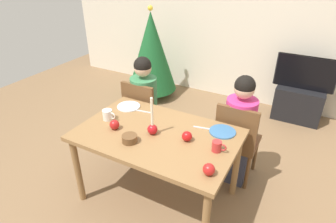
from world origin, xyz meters
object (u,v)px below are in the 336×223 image
Objects in this scene: mug_right at (217,146)px; apple_by_left_plate at (187,136)px; chair_left at (143,112)px; apple_near_candle at (114,125)px; christmas_tree at (152,52)px; bowl_walnuts at (130,139)px; tv_stand at (298,103)px; chair_right at (237,138)px; candle_centerpiece at (152,127)px; plate_left at (129,106)px; plate_right at (222,132)px; mug_left at (108,115)px; tv at (306,73)px; person_right_child at (238,132)px; dining_table at (157,141)px; apple_by_right_mug at (209,169)px; person_left_child at (144,107)px.

mug_right is 0.27m from apple_by_left_plate.
chair_left is 10.15× the size of apple_near_candle.
christmas_tree reaches higher than bowl_walnuts.
christmas_tree is at bearing 113.15° from apple_near_candle.
apple_near_candle is (-1.36, -2.42, 0.55)m from tv_stand.
candle_centerpiece reaches higher than chair_right.
apple_by_left_plate is (0.31, 0.05, -0.03)m from candle_centerpiece.
chair_right reaches higher than mug_right.
plate_left is 0.43m from apple_near_candle.
christmas_tree is 6.29× the size of plate_right.
christmas_tree is 10.71× the size of mug_left.
mug_right and apple_near_candle have the same top height.
mug_right is (1.10, -0.60, 0.28)m from chair_left.
christmas_tree reaches higher than tv.
chair_right reaches higher than bowl_walnuts.
candle_centerpiece is at bearing -149.05° from plate_right.
chair_left is at bearing 180.00° from chair_right.
tv_stand is (0.43, 1.66, -0.33)m from person_right_child.
mug_left is (-0.53, -0.02, 0.13)m from dining_table.
tv is 6.55× the size of mug_right.
bowl_walnuts is (-0.70, -0.83, 0.27)m from chair_right.
chair_right is 3.85× the size of plate_right.
mug_right is (1.80, -1.94, 0.03)m from christmas_tree.
dining_table is 0.84m from chair_left.
candle_centerpiece is (1.22, -1.98, 0.06)m from christmas_tree.
tv is 2.34m from mug_right.
christmas_tree is at bearing 129.62° from apple_by_right_mug.
apple_by_left_plate is at bearing 9.15° from candle_centerpiece.
apple_by_right_mug is at bearing -98.77° from tv_stand.
apple_by_right_mug is (0.09, -0.57, 0.04)m from plate_right.
chair_right is 1.76m from tv.
person_left_child is 1.12m from plate_right.
chair_right is at bearing -104.22° from tv_stand.
mug_right is 1.35× the size of apple_by_right_mug.
chair_right reaches higher than apple_by_left_plate.
plate_right is 1.70× the size of mug_left.
apple_by_left_plate is (0.65, 0.14, -0.00)m from apple_near_candle.
apple_near_candle is at bearing -119.30° from tv_stand.
person_left_child is at bearing 103.61° from apple_near_candle.
mug_right is at bearing -91.21° from chair_right.
candle_centerpiece reaches higher than dining_table.
bowl_walnuts is (1.12, -2.17, 0.02)m from christmas_tree.
plate_right is at bearing -18.37° from person_left_child.
bowl_walnuts is at bearing -149.31° from apple_by_left_plate.
tv_stand is 7.18× the size of apple_by_right_mug.
dining_table is 0.16m from candle_centerpiece.
chair_left is at bearing 98.42° from plate_left.
mug_right is 1.36× the size of apple_near_candle.
mug_left reaches higher than dining_table.
chair_left is 0.41m from plate_left.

